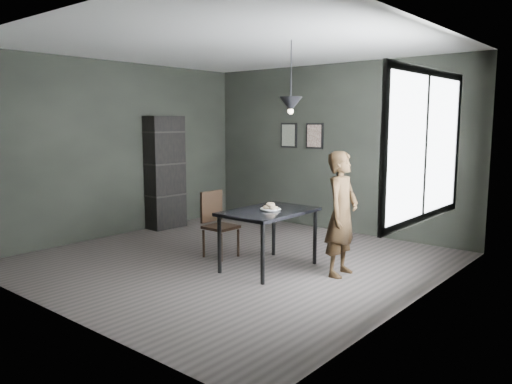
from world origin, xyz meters
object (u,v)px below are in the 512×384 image
Objects in this scene: woman at (342,214)px; shelf_unit at (165,172)px; cafe_table at (269,216)px; pendant_lamp at (291,104)px; wood_chair at (217,219)px; white_plate at (270,210)px.

woman is 0.77× the size of shelf_unit.
pendant_lamp reaches higher than cafe_table.
cafe_table is at bearing -158.20° from pendant_lamp.
shelf_unit is (-3.76, 0.43, 0.22)m from woman.
wood_chair is at bearing 96.03° from woman.
pendant_lamp is (3.17, -0.68, 1.08)m from shelf_unit.
cafe_table is 0.62× the size of shelf_unit.
pendant_lamp reaches higher than shelf_unit.
cafe_table is 1.41m from pendant_lamp.
woman is 1.45m from pendant_lamp.
pendant_lamp reaches higher than wood_chair.
wood_chair is 0.46× the size of shelf_unit.
shelf_unit is at bearing 159.25° from wood_chair.
white_plate is 3.04m from shelf_unit.
shelf_unit reaches higher than cafe_table.
cafe_table is 5.22× the size of white_plate.
shelf_unit is at bearing 78.32° from woman.
wood_chair is at bearing 179.82° from cafe_table.
wood_chair is 1.04× the size of pendant_lamp.
woman is at bearing -3.99° from shelf_unit.
pendant_lamp is at bearing 107.97° from woman.
wood_chair reaches higher than cafe_table.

